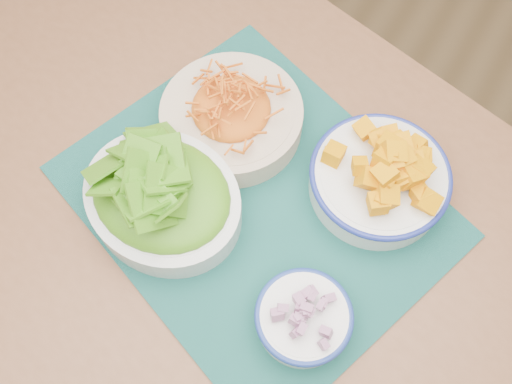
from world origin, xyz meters
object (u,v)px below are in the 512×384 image
(table, at_px, (239,253))
(placemat, at_px, (256,201))
(onion_bowl, at_px, (304,317))
(carrot_bowl, at_px, (231,113))
(lettuce_bowl, at_px, (162,195))
(squash_bowl, at_px, (381,174))

(table, height_order, placemat, placemat)
(placemat, xyz_separation_m, onion_bowl, (0.15, -0.12, 0.04))
(carrot_bowl, distance_m, onion_bowl, 0.32)
(table, xyz_separation_m, lettuce_bowl, (-0.11, -0.02, 0.14))
(table, height_order, lettuce_bowl, lettuce_bowl)
(lettuce_bowl, height_order, onion_bowl, lettuce_bowl)
(placemat, xyz_separation_m, lettuce_bowl, (-0.11, -0.08, 0.05))
(squash_bowl, distance_m, lettuce_bowl, 0.31)
(placemat, height_order, squash_bowl, squash_bowl)
(table, xyz_separation_m, placemat, (-0.00, 0.06, 0.09))
(table, bearing_deg, squash_bowl, 61.85)
(squash_bowl, height_order, onion_bowl, squash_bowl)
(carrot_bowl, distance_m, squash_bowl, 0.24)
(carrot_bowl, relative_size, lettuce_bowl, 1.10)
(carrot_bowl, relative_size, squash_bowl, 1.24)
(squash_bowl, relative_size, lettuce_bowl, 0.89)
(squash_bowl, bearing_deg, carrot_bowl, -176.06)
(carrot_bowl, height_order, onion_bowl, carrot_bowl)
(table, distance_m, lettuce_bowl, 0.18)
(table, height_order, carrot_bowl, carrot_bowl)
(lettuce_bowl, bearing_deg, placemat, 43.38)
(carrot_bowl, relative_size, onion_bowl, 1.91)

